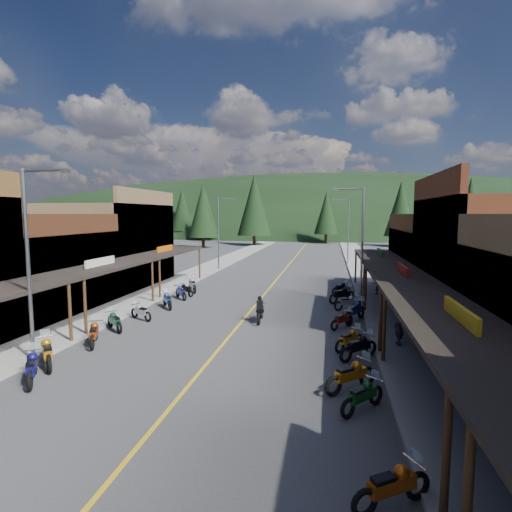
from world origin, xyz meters
The scene contains 46 objects.
ground centered at (0.00, 0.00, 0.00)m, with size 220.00×220.00×0.00m, color #38383A.
centerline centered at (0.00, 20.00, 0.01)m, with size 0.15×90.00×0.01m, color gold.
sidewalk_west centered at (-8.70, 20.00, 0.07)m, with size 3.40×94.00×0.15m, color gray.
sidewalk_east centered at (8.70, 20.00, 0.07)m, with size 3.40×94.00×0.15m, color gray.
shop_west_2 centered at (-13.75, 1.70, 2.53)m, with size 10.90×9.00×6.20m.
shop_west_3 centered at (-13.78, 11.30, 3.52)m, with size 10.90×10.20×8.20m.
shop_east_2 centered at (13.78, 1.70, 3.52)m, with size 10.90×9.00×8.20m.
shop_east_3 centered at (13.75, 11.30, 2.53)m, with size 10.90×10.20×6.20m.
streetlight_0 centered at (-6.95, -6.00, 4.46)m, with size 2.16×0.18×8.00m.
streetlight_1 centered at (-6.95, 22.00, 4.46)m, with size 2.16×0.18×8.00m.
streetlight_2 centered at (6.95, 8.00, 4.46)m, with size 2.16×0.18×8.00m.
streetlight_3 centered at (6.95, 30.00, 4.46)m, with size 2.16×0.18×8.00m.
ridge_hill centered at (0.00, 135.00, 0.00)m, with size 310.00×140.00×60.00m, color black.
pine_0 centered at (-40.00, 62.00, 6.48)m, with size 5.04×5.04×11.00m.
pine_1 centered at (-24.00, 70.00, 7.24)m, with size 5.88×5.88×12.50m.
pine_2 centered at (-10.00, 58.00, 7.99)m, with size 6.72×6.72×14.00m.
pine_3 centered at (4.00, 66.00, 6.48)m, with size 5.04×5.04×11.00m.
pine_4 centered at (18.00, 60.00, 7.24)m, with size 5.88×5.88×12.50m.
pine_5 centered at (34.00, 72.00, 7.99)m, with size 6.72×6.72×14.00m.
pine_7 centered at (-32.00, 76.00, 7.24)m, with size 5.88×5.88×12.50m.
pine_8 centered at (-22.00, 40.00, 5.98)m, with size 4.48×4.48×10.00m.
pine_9 centered at (24.00, 45.00, 6.38)m, with size 4.93×4.93×10.80m.
pine_10 centered at (-18.00, 50.00, 6.78)m, with size 5.38×5.38×11.60m.
pine_11 centered at (20.00, 38.00, 7.19)m, with size 5.82×5.82×12.40m.
bike_west_4 centered at (-5.76, -7.68, 0.63)m, with size 0.74×2.22×1.27m, color navy, non-canonical shape.
bike_west_5 centered at (-6.27, -6.22, 0.67)m, with size 0.78×2.33×1.33m, color #C47E0E, non-canonical shape.
bike_west_6 centered at (-5.98, -3.41, 0.62)m, with size 0.72×2.17×1.24m, color #97360A, non-canonical shape.
bike_west_7 centered at (-6.25, -1.09, 0.57)m, with size 0.67×2.01×1.15m, color #0E4626, non-canonical shape.
bike_west_8 centered at (-5.89, 1.19, 0.53)m, with size 0.62×1.87×1.07m, color #9F9FA4, non-canonical shape.
bike_west_9 centered at (-5.57, 4.30, 0.59)m, with size 0.69×2.07×1.18m, color navy, non-canonical shape.
bike_west_10 centered at (-5.73, 7.14, 0.58)m, with size 0.67×2.02×1.16m, color navy, non-canonical shape.
bike_west_11 centered at (-5.79, 8.21, 0.54)m, with size 0.63×1.90×1.09m, color black, non-canonical shape.
bike_west_12 centered at (-5.83, 9.88, 0.64)m, with size 0.75×2.26×1.29m, color #96969B, non-canonical shape.
bike_east_3 centered at (6.33, -11.88, 0.56)m, with size 0.65×1.96×1.12m, color #B94C0D, non-canonical shape.
bike_east_4 centered at (6.04, -7.69, 0.57)m, with size 0.67×2.00×1.14m, color #0E4615, non-canonical shape.
bike_east_5 centered at (5.75, -6.27, 0.64)m, with size 0.74×2.23×1.27m, color #B7620D, non-canonical shape.
bike_east_6 centered at (6.23, -3.06, 0.60)m, with size 0.71×2.12×1.21m, color black, non-canonical shape.
bike_east_7 centered at (5.89, -1.92, 0.55)m, with size 0.65×1.94×1.11m, color #A5670B, non-canonical shape.
bike_east_8 centered at (5.67, 1.56, 0.54)m, with size 0.63×1.88×1.08m, color maroon, non-canonical shape.
bike_east_9 centered at (6.45, 3.23, 0.66)m, with size 0.78×2.33×1.33m, color navy, non-canonical shape.
bike_east_10 centered at (6.15, 5.92, 0.56)m, with size 0.65×1.95×1.11m, color #98979C, non-canonical shape.
bike_east_11 centered at (5.83, 7.95, 0.66)m, with size 0.77×2.32×1.32m, color black, non-canonical shape.
bike_east_12 centered at (5.85, 10.94, 0.55)m, with size 0.64×1.92×1.10m, color black, non-canonical shape.
rider_on_bike centered at (1.06, 2.08, 0.63)m, with size 0.80×2.09×1.57m.
pedestrian_east_a centered at (8.15, -1.16, 1.01)m, with size 0.63×0.41×1.72m, color #221D2C.
pedestrian_east_b centered at (8.50, 10.71, 0.97)m, with size 0.79×0.46×1.63m, color #4D4530.
Camera 1 is at (4.95, -20.08, 6.19)m, focal length 28.00 mm.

